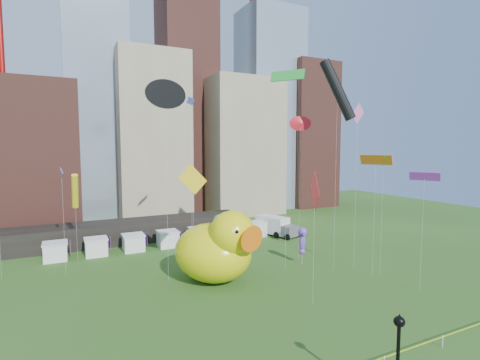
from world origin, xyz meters
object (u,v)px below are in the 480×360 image
box_truck (275,226)px  small_duck (236,244)px  seahorse_green (220,230)px  lamppost (398,354)px  seahorse_purple (303,238)px  big_duck (217,248)px

box_truck → small_duck: bearing=-164.5°
seahorse_green → lamppost: seahorse_green is taller
small_duck → seahorse_green: 7.72m
seahorse_purple → box_truck: 15.69m
seahorse_purple → small_duck: bearing=153.2°
small_duck → lamppost: size_ratio=0.82×
big_duck → seahorse_green: size_ratio=1.69×
seahorse_purple → seahorse_green: bearing=-167.5°
seahorse_green → box_truck: 20.46m
big_duck → box_truck: bearing=18.8°
small_duck → box_truck: size_ratio=0.60×
box_truck → lamppost: bearing=-131.8°
seahorse_green → box_truck: bearing=58.8°
big_duck → lamppost: 22.79m
big_duck → small_duck: bearing=29.1°
big_duck → small_duck: size_ratio=2.49×
seahorse_purple → big_duck: bearing=-152.8°
small_duck → box_truck: bearing=47.0°
big_duck → seahorse_green: (1.54, 2.82, 1.34)m
seahorse_green → small_duck: bearing=67.9°
small_duck → seahorse_purple: (5.96, -7.10, 1.77)m
big_duck → seahorse_purple: (12.05, 0.84, -0.44)m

